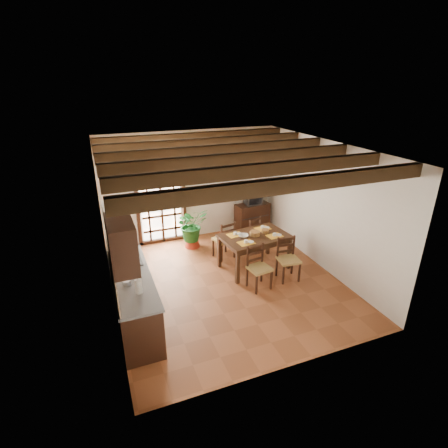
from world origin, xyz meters
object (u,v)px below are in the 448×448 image
dining_table (255,240)px  crt_tv (253,197)px  chair_near_right (288,267)px  sideboard (252,217)px  potted_plant (192,226)px  chair_far_left (224,246)px  chair_far_right (250,240)px  chair_near_left (259,275)px  pendant_lamp (255,177)px  kitchen_counter (134,298)px

dining_table → crt_tv: 2.06m
chair_near_right → crt_tv: 2.67m
chair_near_right → sideboard: chair_near_right is taller
sideboard → potted_plant: size_ratio=0.42×
chair_far_left → chair_far_right: size_ratio=1.03×
chair_far_right → crt_tv: bearing=-139.5°
dining_table → chair_near_left: (-0.27, -0.78, -0.40)m
chair_near_left → pendant_lamp: pendant_lamp is taller
chair_near_right → potted_plant: bearing=128.9°
chair_near_right → sideboard: size_ratio=0.99×
potted_plant → crt_tv: bearing=10.9°
crt_tv → potted_plant: 1.92m
kitchen_counter → chair_near_left: bearing=4.1°
potted_plant → pendant_lamp: 2.29m
chair_far_left → pendant_lamp: size_ratio=1.10×
potted_plant → chair_near_left: bearing=-72.5°
chair_far_right → crt_tv: (0.57, 1.08, 0.69)m
chair_near_left → chair_near_right: (0.72, 0.09, 0.00)m
chair_near_left → chair_far_left: 1.48m
chair_near_right → potted_plant: (-1.45, 2.20, 0.28)m
dining_table → chair_near_left: chair_near_left is taller
chair_near_right → pendant_lamp: bearing=125.3°
pendant_lamp → kitchen_counter: bearing=-159.0°
chair_far_right → sideboard: bearing=-139.4°
chair_far_left → pendant_lamp: 1.93m
potted_plant → chair_far_right: bearing=-29.8°
crt_tv → chair_near_left: bearing=-109.2°
sideboard → pendant_lamp: (-0.85, -1.77, 1.68)m
chair_far_left → sideboard: (1.29, 1.17, 0.10)m
chair_far_right → chair_near_left: bearing=49.3°
sideboard → potted_plant: potted_plant is taller
chair_near_right → chair_far_right: 1.49m
chair_near_right → chair_near_left: bearing=-167.4°
chair_near_right → chair_far_left: chair_far_left is taller
chair_far_left → potted_plant: size_ratio=0.42×
sideboard → pendant_lamp: size_ratio=1.10×
chair_near_left → pendant_lamp: (0.27, 0.88, 1.79)m
chair_near_right → sideboard: (0.39, 2.56, 0.11)m
dining_table → chair_near_left: bearing=-116.1°
kitchen_counter → crt_tv: kitchen_counter is taller
chair_near_left → chair_far_right: (0.54, 1.56, 0.00)m
sideboard → crt_tv: bearing=-95.9°
dining_table → sideboard: 2.07m
sideboard → crt_tv: crt_tv is taller
crt_tv → potted_plant: bearing=-165.5°
dining_table → chair_near_left: size_ratio=1.72×
chair_near_left → potted_plant: 2.42m
chair_near_left → chair_far_left: size_ratio=0.97×
chair_near_left → chair_far_right: bearing=62.4°
chair_far_right → sideboard: 1.23m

